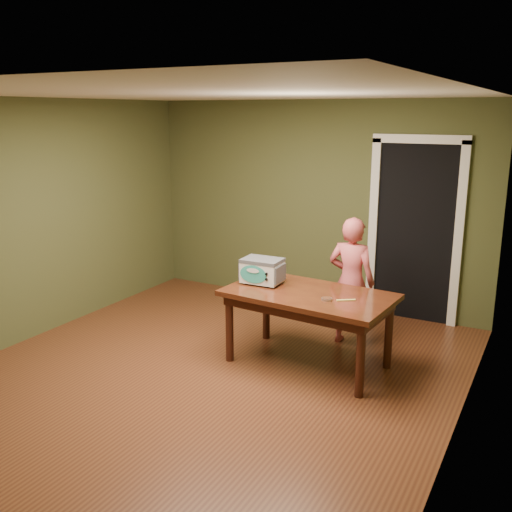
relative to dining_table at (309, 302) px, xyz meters
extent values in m
plane|color=brown|center=(-0.73, -0.68, -0.65)|extent=(5.00, 5.00, 0.00)
cube|color=#424927|center=(-0.73, 1.82, 0.65)|extent=(4.50, 0.02, 2.60)
cube|color=#424927|center=(-2.98, -0.68, 0.65)|extent=(0.02, 5.00, 2.60)
cube|color=#424927|center=(1.52, -0.68, 0.65)|extent=(0.02, 5.00, 2.60)
cube|color=white|center=(-0.73, -0.68, 1.95)|extent=(4.50, 5.00, 0.02)
cube|color=black|center=(0.57, 2.12, 0.40)|extent=(0.90, 0.60, 2.10)
cube|color=black|center=(0.57, 1.81, 0.40)|extent=(0.90, 0.02, 2.10)
cube|color=white|center=(0.07, 1.79, 0.40)|extent=(0.10, 0.06, 2.20)
cube|color=white|center=(1.07, 1.79, 0.40)|extent=(0.10, 0.06, 2.20)
cube|color=white|center=(0.57, 1.79, 1.50)|extent=(1.10, 0.06, 0.10)
cube|color=#38170C|center=(0.00, 0.00, 0.07)|extent=(1.66, 1.02, 0.05)
cube|color=black|center=(0.00, 0.00, 0.00)|extent=(1.53, 0.89, 0.10)
cylinder|color=black|center=(-0.72, -0.30, -0.30)|extent=(0.08, 0.08, 0.70)
cylinder|color=black|center=(-0.67, 0.40, -0.30)|extent=(0.08, 0.08, 0.70)
cylinder|color=black|center=(0.67, -0.40, -0.30)|extent=(0.08, 0.08, 0.70)
cylinder|color=black|center=(0.72, 0.30, -0.30)|extent=(0.08, 0.08, 0.70)
cylinder|color=#4C4F54|center=(-0.70, -0.06, 0.11)|extent=(0.03, 0.03, 0.02)
cylinder|color=#4C4F54|center=(-0.70, 0.15, 0.11)|extent=(0.03, 0.03, 0.02)
cylinder|color=#4C4F54|center=(-0.38, -0.04, 0.11)|extent=(0.03, 0.03, 0.02)
cylinder|color=#4C4F54|center=(-0.39, 0.16, 0.11)|extent=(0.03, 0.03, 0.02)
cube|color=silver|center=(-0.54, 0.05, 0.23)|extent=(0.39, 0.29, 0.22)
cube|color=#4C4F54|center=(-0.54, 0.05, 0.34)|extent=(0.40, 0.29, 0.03)
cube|color=#4C4F54|center=(-0.74, 0.05, 0.23)|extent=(0.03, 0.25, 0.17)
cube|color=#4C4F54|center=(-0.34, 0.06, 0.23)|extent=(0.03, 0.25, 0.17)
ellipsoid|color=teal|center=(-0.57, -0.09, 0.23)|extent=(0.29, 0.02, 0.18)
cylinder|color=black|center=(-0.42, -0.09, 0.25)|extent=(0.03, 0.01, 0.03)
cylinder|color=black|center=(-0.42, -0.09, 0.19)|extent=(0.02, 0.01, 0.02)
cylinder|color=silver|center=(0.24, -0.13, 0.11)|extent=(0.10, 0.10, 0.02)
cylinder|color=#442116|center=(0.24, -0.13, 0.12)|extent=(0.09, 0.09, 0.01)
cube|color=#E2D762|center=(0.40, -0.06, 0.10)|extent=(0.16, 0.12, 0.01)
imported|color=#C55155|center=(0.18, 0.72, 0.05)|extent=(0.51, 0.34, 1.39)
camera|label=1|loc=(2.07, -4.87, 1.80)|focal=40.00mm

